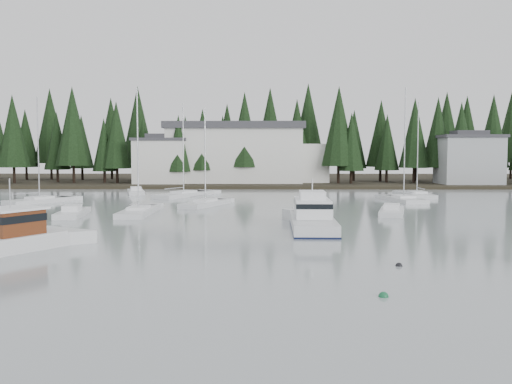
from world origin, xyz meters
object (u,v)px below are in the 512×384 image
at_px(house_east_a, 469,159).
at_px(harbor_inn, 246,153).
at_px(sailboat_4, 184,196).
at_px(runabout_1, 392,213).
at_px(sailboat_9, 40,202).
at_px(sailboat_7, 404,201).
at_px(sailboat_1, 205,205).
at_px(sailboat_5, 417,196).
at_px(runabout_4, 72,215).
at_px(sailboat_2, 139,213).
at_px(cabin_cruiser_center, 312,220).
at_px(house_west, 161,160).
at_px(runabout_3, 136,193).

height_order(house_east_a, harbor_inn, harbor_inn).
xyz_separation_m(sailboat_4, runabout_1, (23.35, -22.07, 0.07)).
bearing_deg(sailboat_9, sailboat_7, -57.24).
relative_size(sailboat_7, sailboat_9, 1.10).
distance_m(sailboat_1, sailboat_5, 30.33).
bearing_deg(sailboat_1, harbor_inn, 16.51).
bearing_deg(house_east_a, harbor_inn, 173.64).
bearing_deg(sailboat_1, runabout_4, 153.18).
bearing_deg(sailboat_9, sailboat_2, -100.18).
xyz_separation_m(cabin_cruiser_center, runabout_4, (-22.00, 8.73, -0.56)).
relative_size(sailboat_4, sailboat_9, 1.01).
height_order(sailboat_2, sailboat_9, sailboat_9).
bearing_deg(sailboat_2, sailboat_1, -33.77).
height_order(harbor_inn, sailboat_5, sailboat_5).
distance_m(sailboat_2, sailboat_4, 22.09).
bearing_deg(runabout_1, house_west, 48.51).
xyz_separation_m(house_east_a, sailboat_1, (-42.39, -36.10, -4.84)).
bearing_deg(runabout_1, sailboat_2, 104.63).
height_order(sailboat_1, sailboat_7, sailboat_7).
xyz_separation_m(house_east_a, sailboat_5, (-15.08, -22.90, -4.83)).
bearing_deg(sailboat_7, house_west, 39.48).
bearing_deg(harbor_inn, sailboat_2, -100.53).
distance_m(harbor_inn, sailboat_5, 36.67).
relative_size(sailboat_2, runabout_1, 1.87).
distance_m(sailboat_1, runabout_4, 15.57).
height_order(sailboat_4, runabout_4, sailboat_4).
bearing_deg(harbor_inn, sailboat_9, -122.69).
relative_size(sailboat_5, sailboat_7, 0.92).
xyz_separation_m(house_west, runabout_4, (-0.00, -47.48, -4.52)).
bearing_deg(sailboat_9, cabin_cruiser_center, -96.85).
relative_size(house_west, sailboat_7, 0.66).
height_order(house_west, sailboat_4, sailboat_4).
relative_size(house_west, runabout_1, 1.40).
xyz_separation_m(cabin_cruiser_center, sailboat_4, (-14.73, 32.60, -0.63)).
distance_m(harbor_inn, sailboat_2, 50.17).
bearing_deg(sailboat_9, house_east_a, -32.83).
relative_size(cabin_cruiser_center, sailboat_9, 0.82).
relative_size(house_west, sailboat_9, 0.73).
bearing_deg(cabin_cruiser_center, sailboat_4, 25.49).
distance_m(sailboat_1, runabout_1, 20.87).
bearing_deg(sailboat_4, cabin_cruiser_center, -128.24).
distance_m(house_west, sailboat_1, 39.14).
bearing_deg(runabout_1, cabin_cruiser_center, 155.37).
relative_size(cabin_cruiser_center, runabout_4, 1.56).
height_order(harbor_inn, sailboat_4, sailboat_4).
height_order(house_west, harbor_inn, harbor_inn).
bearing_deg(house_east_a, house_west, 178.94).
bearing_deg(cabin_cruiser_center, sailboat_1, 29.72).
distance_m(harbor_inn, sailboat_9, 44.15).
distance_m(sailboat_1, runabout_3, 21.99).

